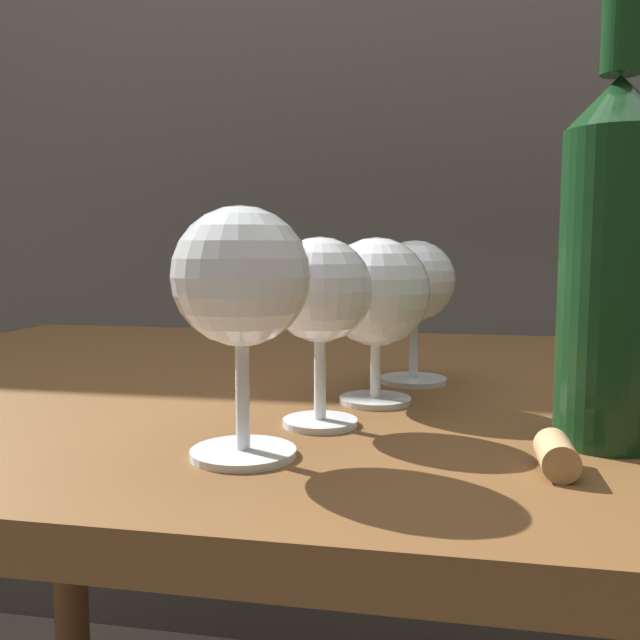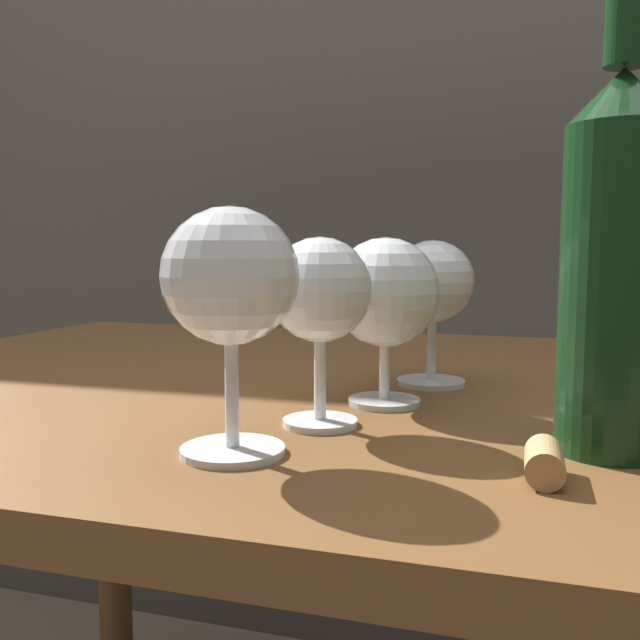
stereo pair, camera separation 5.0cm
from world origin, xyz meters
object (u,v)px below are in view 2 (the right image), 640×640
object	(u,v)px
wine_glass_white	(433,286)
cork	(544,462)
wine_glass_port	(320,296)
wine_glass_empty	(385,295)
wine_bottle	(617,251)
wine_glass_pinot	(230,280)

from	to	relation	value
wine_glass_white	cork	xyz separation A→B (m)	(0.10, -0.26, -0.09)
wine_glass_port	wine_glass_empty	size ratio (longest dim) A/B	1.00
wine_glass_port	wine_bottle	size ratio (longest dim) A/B	0.42
wine_glass_white	wine_bottle	world-z (taller)	wine_bottle
wine_glass_empty	wine_bottle	bearing A→B (deg)	-29.29
wine_bottle	cork	bearing A→B (deg)	-120.84
wine_glass_white	cork	distance (m)	0.29
wine_glass_empty	cork	world-z (taller)	wine_glass_empty
wine_bottle	wine_glass_empty	bearing A→B (deg)	150.71
wine_glass_pinot	wine_glass_port	world-z (taller)	wine_glass_pinot
wine_glass_pinot	cork	size ratio (longest dim) A/B	3.78
wine_glass_white	wine_bottle	xyz separation A→B (m)	(0.14, -0.19, 0.03)
wine_glass_empty	cork	bearing A→B (deg)	-52.38
wine_bottle	wine_glass_pinot	bearing A→B (deg)	-162.45
wine_glass_pinot	wine_glass_white	distance (m)	0.28
wine_glass_port	wine_glass_white	xyz separation A→B (m)	(0.06, 0.18, -0.00)
wine_glass_port	wine_glass_white	distance (m)	0.19
wine_glass_port	wine_glass_empty	bearing A→B (deg)	68.51
wine_glass_pinot	wine_glass_port	xyz separation A→B (m)	(0.03, 0.08, -0.01)
wine_glass_port	wine_glass_white	bearing A→B (deg)	71.45
wine_glass_pinot	cork	bearing A→B (deg)	1.33
wine_bottle	cork	distance (m)	0.14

